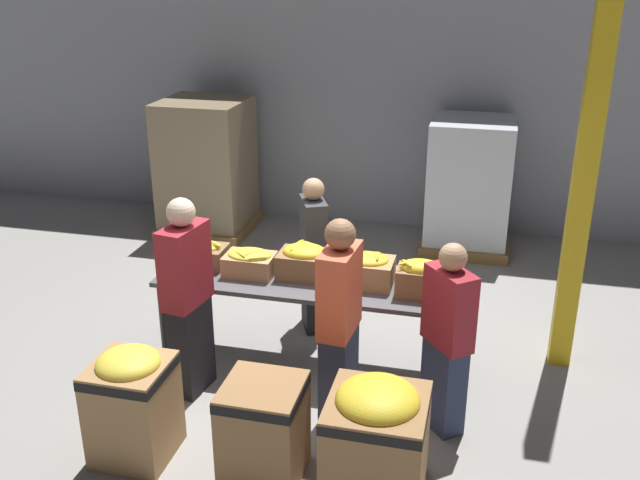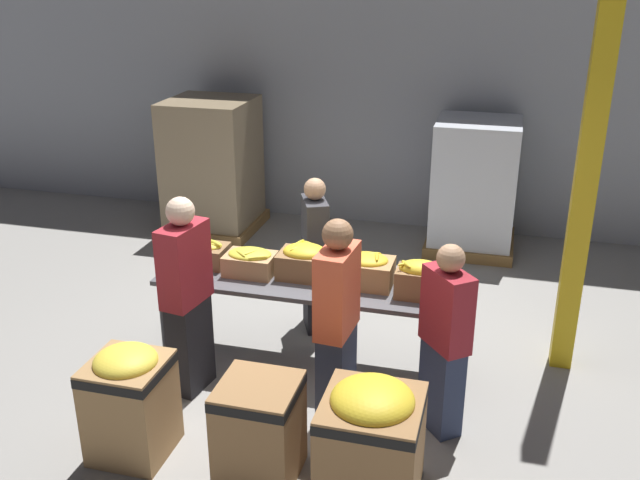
{
  "view_description": "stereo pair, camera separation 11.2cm",
  "coord_description": "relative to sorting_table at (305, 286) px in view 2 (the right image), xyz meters",
  "views": [
    {
      "loc": [
        1.43,
        -5.29,
        3.38
      ],
      "look_at": [
        0.11,
        0.05,
        1.17
      ],
      "focal_mm": 40.0,
      "sensor_mm": 36.0,
      "label": 1
    },
    {
      "loc": [
        1.54,
        -5.27,
        3.38
      ],
      "look_at": [
        0.11,
        0.05,
        1.17
      ],
      "focal_mm": 40.0,
      "sensor_mm": 36.0,
      "label": 2
    }
  ],
  "objects": [
    {
      "name": "banana_box_4",
      "position": [
        0.98,
        -0.06,
        0.22
      ],
      "size": [
        0.39,
        0.26,
        0.31
      ],
      "color": "olive",
      "rests_on": "sorting_table"
    },
    {
      "name": "wall_back",
      "position": [
        0.0,
        3.75,
        1.24
      ],
      "size": [
        16.0,
        0.08,
        4.0
      ],
      "color": "#9399A3",
      "rests_on": "ground_plane"
    },
    {
      "name": "donation_bin_0",
      "position": [
        -0.87,
        -1.49,
        -0.3
      ],
      "size": [
        0.53,
        0.53,
        0.85
      ],
      "color": "#A37A4C",
      "rests_on": "ground_plane"
    },
    {
      "name": "pallet_stack_0",
      "position": [
        -2.08,
        2.92,
        0.09
      ],
      "size": [
        1.13,
        1.13,
        1.71
      ],
      "color": "olive",
      "rests_on": "ground_plane"
    },
    {
      "name": "support_pillar",
      "position": [
        2.18,
        0.58,
        1.24
      ],
      "size": [
        0.18,
        0.18,
        4.0
      ],
      "color": "gold",
      "rests_on": "ground_plane"
    },
    {
      "name": "volunteer_3",
      "position": [
        1.24,
        -0.63,
        -0.0
      ],
      "size": [
        0.41,
        0.44,
        1.52
      ],
      "rotation": [
        0.0,
        0.0,
        2.26
      ],
      "color": "#2D3856",
      "rests_on": "ground_plane"
    },
    {
      "name": "donation_bin_1",
      "position": [
        0.1,
        -1.49,
        -0.36
      ],
      "size": [
        0.53,
        0.53,
        0.73
      ],
      "color": "olive",
      "rests_on": "ground_plane"
    },
    {
      "name": "ground_plane",
      "position": [
        0.0,
        0.0,
        -0.76
      ],
      "size": [
        30.0,
        30.0,
        0.0
      ],
      "primitive_type": "plane",
      "color": "gray"
    },
    {
      "name": "donation_bin_2",
      "position": [
        0.87,
        -1.49,
        -0.3
      ],
      "size": [
        0.65,
        0.65,
        0.86
      ],
      "color": "olive",
      "rests_on": "ground_plane"
    },
    {
      "name": "sorting_table",
      "position": [
        0.0,
        0.0,
        0.0
      ],
      "size": [
        2.53,
        0.74,
        0.81
      ],
      "color": "#4C4C51",
      "rests_on": "ground_plane"
    },
    {
      "name": "pallet_stack_1",
      "position": [
        1.22,
        3.12,
        0.03
      ],
      "size": [
        1.05,
        1.05,
        1.59
      ],
      "color": "olive",
      "rests_on": "ground_plane"
    },
    {
      "name": "volunteer_2",
      "position": [
        -0.81,
        -0.61,
        0.08
      ],
      "size": [
        0.29,
        0.48,
        1.68
      ],
      "rotation": [
        0.0,
        0.0,
        1.41
      ],
      "color": "black",
      "rests_on": "ground_plane"
    },
    {
      "name": "banana_box_1",
      "position": [
        -0.49,
        0.0,
        0.18
      ],
      "size": [
        0.43,
        0.3,
        0.24
      ],
      "color": "tan",
      "rests_on": "sorting_table"
    },
    {
      "name": "banana_box_2",
      "position": [
        -0.02,
        0.07,
        0.21
      ],
      "size": [
        0.44,
        0.33,
        0.3
      ],
      "color": "olive",
      "rests_on": "sorting_table"
    },
    {
      "name": "volunteer_0",
      "position": [
        -0.1,
        0.65,
        -0.0
      ],
      "size": [
        0.35,
        0.45,
        1.51
      ],
      "rotation": [
        0.0,
        0.0,
        -1.15
      ],
      "color": "black",
      "rests_on": "ground_plane"
    },
    {
      "name": "banana_box_3",
      "position": [
        0.52,
        0.04,
        0.2
      ],
      "size": [
        0.44,
        0.33,
        0.29
      ],
      "color": "#A37A4C",
      "rests_on": "sorting_table"
    },
    {
      "name": "banana_box_0",
      "position": [
        -0.97,
        0.08,
        0.17
      ],
      "size": [
        0.45,
        0.31,
        0.24
      ],
      "color": "olive",
      "rests_on": "sorting_table"
    },
    {
      "name": "volunteer_1",
      "position": [
        0.46,
        -0.75,
        0.08
      ],
      "size": [
        0.26,
        0.46,
        1.67
      ],
      "rotation": [
        0.0,
        0.0,
        1.49
      ],
      "color": "#2D3856",
      "rests_on": "ground_plane"
    }
  ]
}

